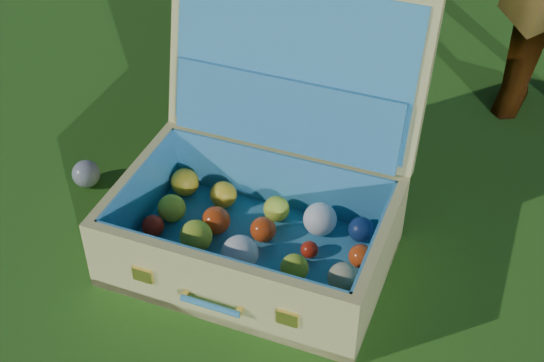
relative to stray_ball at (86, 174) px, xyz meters
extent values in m
plane|color=#215114|center=(0.62, 0.08, -0.04)|extent=(60.00, 60.00, 0.00)
sphere|color=#477EB9|center=(0.00, 0.00, 0.00)|extent=(0.08, 0.08, 0.08)
cube|color=tan|center=(0.55, 0.02, -0.03)|extent=(0.74, 0.58, 0.02)
cube|color=tan|center=(0.60, -0.18, 0.06)|extent=(0.64, 0.17, 0.20)
cube|color=tan|center=(0.50, 0.22, 0.06)|extent=(0.64, 0.17, 0.20)
cube|color=tan|center=(0.24, -0.05, 0.06)|extent=(0.11, 0.38, 0.20)
cube|color=tan|center=(0.86, 0.09, 0.06)|extent=(0.11, 0.38, 0.20)
cube|color=teal|center=(0.55, 0.02, -0.01)|extent=(0.68, 0.52, 0.01)
cube|color=teal|center=(0.60, -0.17, 0.07)|extent=(0.59, 0.15, 0.17)
cube|color=teal|center=(0.51, 0.21, 0.07)|extent=(0.59, 0.15, 0.17)
cube|color=teal|center=(0.26, -0.05, 0.07)|extent=(0.10, 0.38, 0.17)
cube|color=teal|center=(0.84, 0.09, 0.07)|extent=(0.10, 0.38, 0.17)
cube|color=tan|center=(0.49, 0.30, 0.37)|extent=(0.67, 0.29, 0.43)
cube|color=teal|center=(0.49, 0.28, 0.37)|extent=(0.62, 0.24, 0.38)
cube|color=teal|center=(0.50, 0.24, 0.25)|extent=(0.59, 0.20, 0.18)
cube|color=#F2C659|center=(0.43, -0.24, 0.06)|extent=(0.05, 0.02, 0.04)
cube|color=#F2C659|center=(0.77, -0.16, 0.06)|extent=(0.05, 0.02, 0.04)
cylinder|color=teal|center=(0.61, -0.21, 0.04)|extent=(0.14, 0.05, 0.02)
cube|color=#F2C659|center=(0.54, -0.22, 0.04)|extent=(0.02, 0.02, 0.01)
cube|color=#F2C659|center=(0.67, -0.19, 0.04)|extent=(0.02, 0.02, 0.01)
sphere|color=white|center=(0.33, -0.17, 0.03)|extent=(0.07, 0.07, 0.07)
sphere|color=navy|center=(0.47, -0.15, 0.03)|extent=(0.08, 0.08, 0.08)
sphere|color=#C4BA8A|center=(0.58, -0.12, 0.04)|extent=(0.09, 0.09, 0.09)
sphere|color=#C4DB35|center=(0.71, -0.09, 0.03)|extent=(0.07, 0.07, 0.07)
sphere|color=#C4DB35|center=(0.82, -0.05, 0.03)|extent=(0.07, 0.07, 0.07)
sphere|color=#B51F0E|center=(0.31, -0.07, 0.02)|extent=(0.06, 0.06, 0.06)
sphere|color=#C4DB35|center=(0.43, -0.05, 0.03)|extent=(0.08, 0.08, 0.08)
sphere|color=white|center=(0.56, -0.04, 0.04)|extent=(0.09, 0.09, 0.09)
sphere|color=#C4DB35|center=(0.69, 0.00, 0.03)|extent=(0.07, 0.07, 0.07)
sphere|color=#C4BA8A|center=(0.80, 0.04, 0.03)|extent=(0.07, 0.07, 0.07)
sphere|color=#C4DB35|center=(0.31, 0.00, 0.03)|extent=(0.07, 0.07, 0.07)
sphere|color=#D64012|center=(0.43, 0.03, 0.03)|extent=(0.07, 0.07, 0.07)
sphere|color=#D64012|center=(0.55, 0.07, 0.02)|extent=(0.07, 0.07, 0.07)
sphere|color=#B51F0E|center=(0.68, 0.09, 0.01)|extent=(0.04, 0.04, 0.04)
sphere|color=#D64012|center=(0.79, 0.13, 0.02)|extent=(0.06, 0.06, 0.06)
sphere|color=gold|center=(0.27, 0.10, 0.03)|extent=(0.08, 0.08, 0.08)
sphere|color=gold|center=(0.39, 0.12, 0.03)|extent=(0.07, 0.07, 0.07)
sphere|color=#C4DB35|center=(0.53, 0.15, 0.03)|extent=(0.07, 0.07, 0.07)
sphere|color=white|center=(0.65, 0.18, 0.03)|extent=(0.09, 0.09, 0.09)
sphere|color=navy|center=(0.75, 0.21, 0.02)|extent=(0.06, 0.06, 0.06)
camera|label=1|loc=(1.35, -1.05, 1.32)|focal=50.00mm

